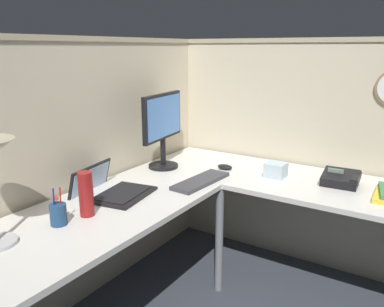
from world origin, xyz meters
name	(u,v)px	position (x,y,z in m)	size (l,w,h in m)	color
cubicle_wall_back	(70,176)	(-0.36, 0.87, 0.79)	(2.57, 0.12, 1.58)	beige
cubicle_wall_right	(324,156)	(0.87, -0.27, 0.79)	(0.12, 2.37, 1.58)	beige
desk	(227,224)	(-0.15, -0.05, 0.63)	(2.35, 2.15, 0.73)	silver
monitor	(163,125)	(0.23, 0.64, 1.02)	(0.46, 0.20, 0.50)	black
laptop	(109,190)	(-0.33, 0.60, 0.75)	(0.40, 0.43, 0.22)	black
keyboard	(201,181)	(0.10, 0.26, 0.74)	(0.43, 0.14, 0.02)	#38383D
computer_mouse	(225,167)	(0.42, 0.27, 0.75)	(0.06, 0.10, 0.03)	black
pen_cup	(58,214)	(-0.75, 0.51, 0.78)	(0.08, 0.08, 0.18)	navy
thermos_flask	(86,194)	(-0.61, 0.47, 0.84)	(0.07, 0.07, 0.22)	maroon
office_phone	(342,179)	(0.51, -0.46, 0.77)	(0.20, 0.22, 0.11)	black
tissue_box	(276,170)	(0.45, -0.08, 0.78)	(0.12, 0.12, 0.09)	silver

